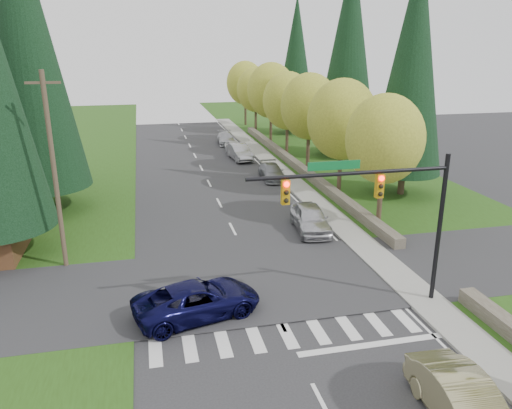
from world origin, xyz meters
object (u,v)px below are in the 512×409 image
object	(u,v)px
suv_navy	(197,300)
parked_car_a	(310,218)
sedan_champagne	(465,404)
parked_car_b	(272,172)
parked_car_e	(226,138)
parked_car_d	(235,148)
parked_car_c	(240,152)

from	to	relation	value
suv_navy	parked_car_a	world-z (taller)	parked_car_a
sedan_champagne	suv_navy	size ratio (longest dim) A/B	0.87
suv_navy	sedan_champagne	bearing A→B (deg)	-153.63
suv_navy	parked_car_a	distance (m)	11.74
suv_navy	parked_car_b	bearing A→B (deg)	-37.04
parked_car_e	parked_car_d	bearing A→B (deg)	-86.00
parked_car_a	parked_car_d	distance (m)	23.23
sedan_champagne	parked_car_b	world-z (taller)	sedan_champagne
suv_navy	parked_car_e	bearing A→B (deg)	-25.85
parked_car_a	parked_car_d	xyz separation A→B (m)	(-0.46, 23.23, -0.14)
suv_navy	parked_car_d	bearing A→B (deg)	-27.80
suv_navy	parked_car_a	size ratio (longest dim) A/B	1.13
parked_car_a	parked_car_c	distance (m)	20.53
sedan_champagne	parked_car_a	world-z (taller)	parked_car_a
parked_car_c	parked_car_d	xyz separation A→B (m)	(0.00, 2.70, -0.09)
parked_car_d	parked_car_e	world-z (taller)	parked_car_d
parked_car_b	parked_car_e	bearing A→B (deg)	97.07
sedan_champagne	suv_navy	distance (m)	10.92
parked_car_b	parked_car_e	world-z (taller)	parked_car_e
parked_car_a	parked_car_d	size ratio (longest dim) A/B	1.21
parked_car_a	parked_car_e	world-z (taller)	parked_car_a
sedan_champagne	parked_car_e	xyz separation A→B (m)	(0.37, 45.77, -0.12)
parked_car_c	parked_car_a	bearing A→B (deg)	-93.71
parked_car_a	parked_car_e	distance (m)	28.90
sedan_champagne	parked_car_d	world-z (taller)	sedan_champagne
parked_car_b	parked_car_c	bearing A→B (deg)	101.56
parked_car_b	parked_car_e	xyz separation A→B (m)	(-1.25, 16.38, 0.01)
parked_car_a	parked_car_e	size ratio (longest dim) A/B	1.06
parked_car_c	parked_car_d	size ratio (longest dim) A/B	1.18
sedan_champagne	parked_car_e	bearing A→B (deg)	91.63
sedan_champagne	parked_car_c	size ratio (longest dim) A/B	1.01
parked_car_c	parked_car_e	distance (m)	8.37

